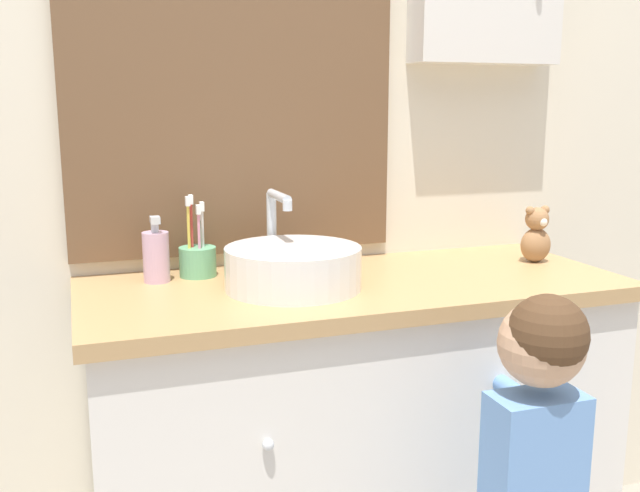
% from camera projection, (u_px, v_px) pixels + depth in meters
% --- Properties ---
extents(wall_back, '(3.20, 0.18, 2.50)m').
position_uv_depth(wall_back, '(321.00, 102.00, 1.85)').
color(wall_back, beige).
rests_on(wall_back, ground_plane).
extents(vanity_counter, '(1.26, 0.53, 0.88)m').
position_uv_depth(vanity_counter, '(354.00, 453.00, 1.75)').
color(vanity_counter, silver).
rests_on(vanity_counter, ground_plane).
extents(sink_basin, '(0.31, 0.36, 0.21)m').
position_uv_depth(sink_basin, '(293.00, 266.00, 1.59)').
color(sink_basin, white).
rests_on(sink_basin, vanity_counter).
extents(toothbrush_holder, '(0.09, 0.09, 0.20)m').
position_uv_depth(toothbrush_holder, '(198.00, 258.00, 1.70)').
color(toothbrush_holder, '#66B27F').
rests_on(toothbrush_holder, vanity_counter).
extents(soap_dispenser, '(0.06, 0.06, 0.16)m').
position_uv_depth(soap_dispenser, '(156.00, 256.00, 1.65)').
color(soap_dispenser, '#CCA3BC').
rests_on(soap_dispenser, vanity_counter).
extents(child_figure, '(0.18, 0.45, 0.95)m').
position_uv_depth(child_figure, '(533.00, 477.00, 1.36)').
color(child_figure, slate).
rests_on(child_figure, ground_plane).
extents(teddy_bear, '(0.08, 0.07, 0.15)m').
position_uv_depth(teddy_bear, '(536.00, 236.00, 1.85)').
color(teddy_bear, '#9E7047').
rests_on(teddy_bear, vanity_counter).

